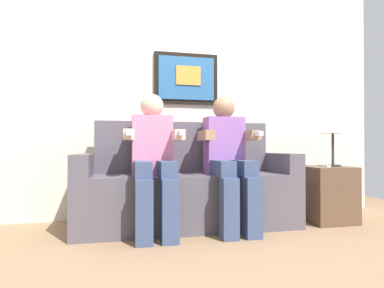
% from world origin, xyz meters
% --- Properties ---
extents(ground_plane, '(5.50, 5.50, 0.00)m').
position_xyz_m(ground_plane, '(0.00, 0.00, 0.00)').
color(ground_plane, '#8C6B4C').
extents(back_wall_assembly, '(4.23, 0.10, 2.60)m').
position_xyz_m(back_wall_assembly, '(0.00, 0.76, 1.30)').
color(back_wall_assembly, beige).
rests_on(back_wall_assembly, ground_plane).
extents(couch, '(1.83, 0.58, 0.90)m').
position_xyz_m(couch, '(0.00, 0.33, 0.31)').
color(couch, '#514C56').
rests_on(couch, ground_plane).
extents(person_on_left, '(0.46, 0.56, 1.11)m').
position_xyz_m(person_on_left, '(-0.31, 0.16, 0.61)').
color(person_on_left, pink).
rests_on(person_on_left, ground_plane).
extents(person_on_right, '(0.46, 0.56, 1.11)m').
position_xyz_m(person_on_right, '(0.31, 0.16, 0.61)').
color(person_on_right, '#8C59A5').
rests_on(person_on_right, ground_plane).
extents(side_table_right, '(0.40, 0.40, 0.50)m').
position_xyz_m(side_table_right, '(1.27, 0.22, 0.25)').
color(side_table_right, brown).
rests_on(side_table_right, ground_plane).
extents(table_lamp, '(0.22, 0.22, 0.46)m').
position_xyz_m(table_lamp, '(1.31, 0.19, 0.86)').
color(table_lamp, '#333338').
rests_on(table_lamp, side_table_right).
extents(spare_remote_on_table, '(0.04, 0.13, 0.02)m').
position_xyz_m(spare_remote_on_table, '(1.22, 0.18, 0.51)').
color(spare_remote_on_table, white).
rests_on(spare_remote_on_table, side_table_right).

